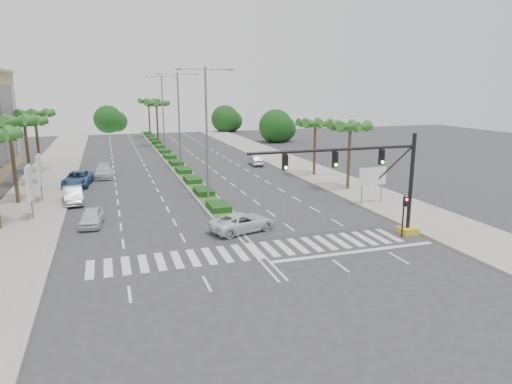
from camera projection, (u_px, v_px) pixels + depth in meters
ground at (255, 251)px, 29.25m from camera, size 160.00×160.00×0.00m
footpath_right at (327, 178)px, 52.36m from camera, size 6.00×120.00×0.15m
footpath_left at (37, 197)px, 43.14m from camera, size 6.00×120.00×0.15m
median at (166, 154)px, 70.90m from camera, size 2.20×75.00×0.20m
median_grass at (166, 153)px, 70.87m from camera, size 1.80×75.00×0.04m
signal_gantry at (383, 189)px, 31.28m from camera, size 12.60×1.20×7.20m
pedestrian_signal at (404, 209)px, 31.38m from camera, size 0.28×0.36×3.00m
direction_sign at (372, 178)px, 40.19m from camera, size 2.70×0.11×3.40m
billboard_near at (29, 184)px, 35.30m from camera, size 0.18×2.10×4.35m
billboard_far at (39, 170)px, 40.86m from camera, size 0.18×2.10×4.35m
palm_left_mid at (9, 125)px, 39.32m from camera, size 4.57×4.68×7.95m
palm_left_far at (25, 125)px, 46.86m from camera, size 4.57×4.68×7.35m
palm_left_end at (35, 116)px, 54.18m from camera, size 4.57×4.68×7.75m
palm_right_near at (350, 129)px, 45.22m from camera, size 4.57×4.68×7.05m
palm_right_far at (315, 126)px, 52.69m from camera, size 4.57×4.68×6.75m
palm_median_a at (156, 105)px, 78.57m from camera, size 4.57×4.68×8.05m
palm_median_b at (148, 103)px, 92.46m from camera, size 4.57×4.68×8.05m
streetlight_near at (207, 127)px, 40.68m from camera, size 5.10×0.25×12.00m
streetlight_mid at (179, 116)px, 55.50m from camera, size 5.10×0.25×12.00m
streetlight_far at (163, 110)px, 70.32m from camera, size 5.10×0.25×12.00m
car_parked_a at (91, 217)px, 34.45m from camera, size 2.01×4.01×1.31m
car_parked_b at (73, 195)px, 41.04m from camera, size 2.04×4.68×1.50m
car_parked_c at (78, 179)px, 48.22m from camera, size 3.22×5.81×1.54m
car_parked_d at (103, 171)px, 52.98m from camera, size 2.20×5.19×1.49m
car_crossing at (242, 222)px, 33.08m from camera, size 5.34×3.57×1.36m
car_right at (256, 160)px, 61.18m from camera, size 1.70×3.98×1.27m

